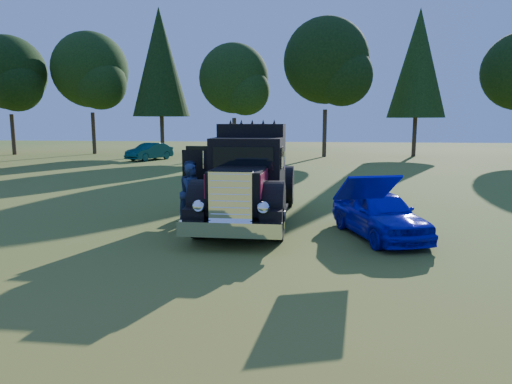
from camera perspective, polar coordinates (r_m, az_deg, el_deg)
The scene contains 7 objects.
ground at distance 11.79m, azimuth -7.86°, elevation -6.39°, with size 120.00×120.00×0.00m, color #32601C.
treeline at distance 39.07m, azimuth -1.18°, elevation 15.57°, with size 72.10×24.04×13.84m.
diamond_t_truck at distance 13.90m, azimuth -0.96°, elevation 1.38°, with size 3.38×7.16×3.00m.
hotrod_coupe at distance 12.65m, azimuth 15.12°, elevation -2.56°, with size 2.61×4.28×1.89m.
spectator_near at distance 12.92m, azimuth -7.91°, elevation -0.70°, with size 0.70×0.46×1.92m, color navy.
spectator_far at distance 13.88m, azimuth -8.03°, elevation -0.04°, with size 0.93×0.73×1.92m, color #1A233E.
distant_teal_car at distance 38.02m, azimuth -13.17°, elevation 4.95°, with size 1.46×4.19×1.38m, color #0A3541.
Camera 1 is at (2.98, -10.99, 3.06)m, focal length 32.00 mm.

